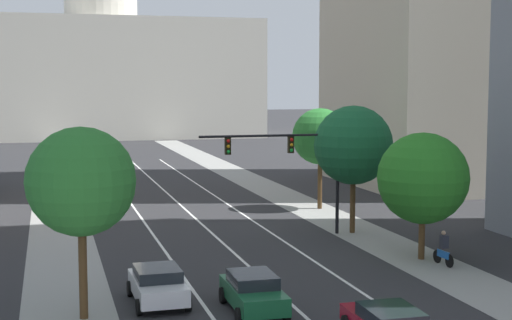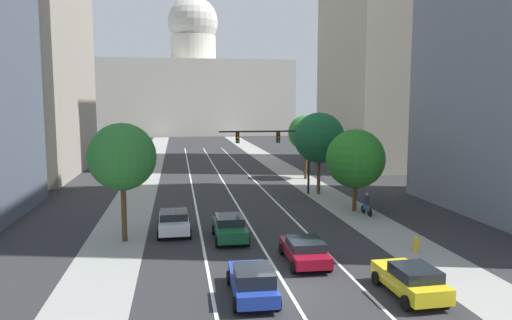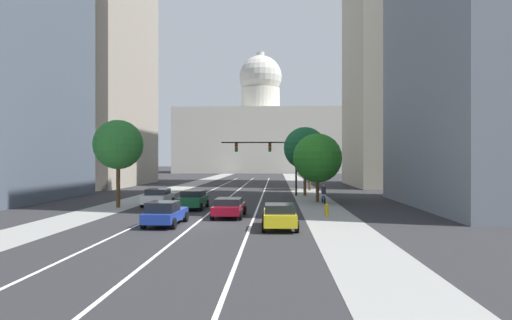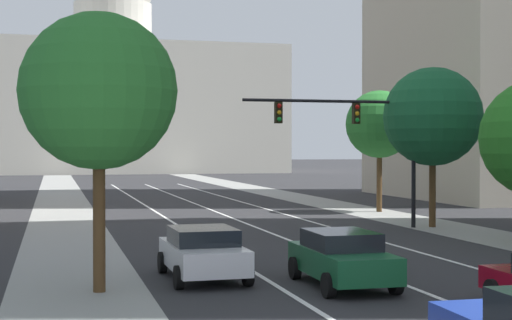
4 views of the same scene
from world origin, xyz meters
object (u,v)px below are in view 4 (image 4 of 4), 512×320
object	(u,v)px
car_green	(342,257)
street_tree_mid_left	(99,92)
street_tree_near_right	(433,117)
traffic_signal_mast	(360,129)
street_tree_mid_right	(379,124)
car_white	(203,252)
capitol_building	(113,96)

from	to	relation	value
car_green	street_tree_mid_left	bearing A→B (deg)	83.69
car_green	street_tree_near_right	world-z (taller)	street_tree_near_right
traffic_signal_mast	street_tree_mid_right	world-z (taller)	street_tree_mid_right
car_white	traffic_signal_mast	size ratio (longest dim) A/B	0.50
street_tree_mid_right	car_white	bearing A→B (deg)	-125.13
car_green	traffic_signal_mast	xyz separation A→B (m)	(6.15, 13.74, 3.83)
traffic_signal_mast	street_tree_near_right	xyz separation A→B (m)	(3.68, -0.01, 0.62)
car_white	street_tree_mid_right	size ratio (longest dim) A/B	0.58
car_white	car_green	xyz separation A→B (m)	(3.43, -2.07, 0.00)
traffic_signal_mast	capitol_building	bearing A→B (deg)	92.79
traffic_signal_mast	street_tree_near_right	size ratio (longest dim) A/B	1.11
traffic_signal_mast	street_tree_mid_left	distance (m)	18.05
street_tree_mid_right	car_green	bearing A→B (deg)	-115.98
street_tree_mid_right	traffic_signal_mast	bearing A→B (deg)	-118.75
car_green	street_tree_near_right	xyz separation A→B (m)	(9.84, 13.73, 4.44)
street_tree_mid_right	street_tree_mid_left	bearing A→B (deg)	-128.61
car_white	street_tree_mid_left	distance (m)	5.48
car_white	car_green	distance (m)	4.01
street_tree_mid_left	street_tree_mid_right	distance (m)	27.91
capitol_building	car_white	size ratio (longest dim) A/B	12.37
car_green	street_tree_near_right	bearing A→B (deg)	-34.92
car_green	street_tree_mid_left	distance (m)	7.82
capitol_building	street_tree_mid_right	xyz separation A→B (m)	(9.30, -82.29, -6.90)
street_tree_mid_left	car_green	bearing A→B (deg)	-7.00
car_green	traffic_signal_mast	world-z (taller)	traffic_signal_mast
car_green	street_tree_mid_left	world-z (taller)	street_tree_mid_left
capitol_building	car_green	size ratio (longest dim) A/B	12.05
car_white	street_tree_near_right	world-z (taller)	street_tree_near_right
capitol_building	traffic_signal_mast	world-z (taller)	capitol_building
street_tree_near_right	street_tree_mid_left	size ratio (longest dim) A/B	1.04
car_green	street_tree_mid_left	xyz separation A→B (m)	(-6.41, 0.79, 4.42)
street_tree_near_right	street_tree_mid_left	distance (m)	20.77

